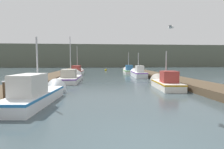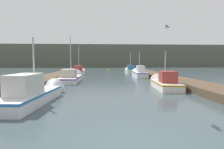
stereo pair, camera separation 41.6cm
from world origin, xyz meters
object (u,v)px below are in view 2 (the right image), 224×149
fishing_boat_3 (139,73)px  fishing_boat_5 (130,70)px  channel_buoy (108,70)px  seagull_1 (167,27)px  fishing_boat_1 (164,83)px  fishing_boat_4 (79,71)px  mooring_piling_1 (2,94)px  fishing_boat_0 (35,93)px  mooring_piling_0 (77,70)px  fishing_boat_2 (72,77)px

fishing_boat_3 → fishing_boat_5: fishing_boat_5 is taller
channel_buoy → seagull_1: 29.20m
fishing_boat_1 → fishing_boat_5: bearing=94.0°
fishing_boat_4 → mooring_piling_1: bearing=-91.4°
fishing_boat_3 → channel_buoy: bearing=106.2°
fishing_boat_0 → mooring_piling_0: fishing_boat_0 is taller
mooring_piling_1 → seagull_1: 8.24m
fishing_boat_1 → mooring_piling_0: (-9.38, 18.34, 0.11)m
fishing_boat_1 → fishing_boat_4: bearing=126.1°
fishing_boat_2 → mooring_piling_0: size_ratio=5.84×
fishing_boat_3 → seagull_1: 14.77m
fishing_boat_1 → fishing_boat_4: 15.74m
fishing_boat_5 → seagull_1: 22.25m
mooring_piling_0 → seagull_1: 24.50m
fishing_boat_5 → mooring_piling_1: bearing=-110.8°
mooring_piling_1 → fishing_boat_2: bearing=82.7°
fishing_boat_1 → fishing_boat_5: size_ratio=0.95×
fishing_boat_1 → channel_buoy: bearing=102.7°
fishing_boat_4 → fishing_boat_5: bearing=26.3°
fishing_boat_2 → seagull_1: bearing=-56.8°
fishing_boat_4 → channel_buoy: fishing_boat_4 is taller
fishing_boat_0 → channel_buoy: (4.57, 28.44, -0.34)m
fishing_boat_0 → fishing_boat_1: size_ratio=1.19×
mooring_piling_0 → fishing_boat_4: bearing=-77.4°
fishing_boat_2 → fishing_boat_4: 8.39m
mooring_piling_1 → mooring_piling_0: bearing=90.4°
fishing_boat_1 → fishing_boat_4: (-8.27, 13.39, 0.08)m
mooring_piling_1 → channel_buoy: size_ratio=1.22×
fishing_boat_4 → fishing_boat_5: fishing_boat_4 is taller
fishing_boat_1 → channel_buoy: fishing_boat_1 is taller
fishing_boat_0 → fishing_boat_5: bearing=73.8°
mooring_piling_1 → fishing_boat_1: bearing=29.3°
fishing_boat_1 → fishing_boat_2: fishing_boat_2 is taller
fishing_boat_1 → fishing_boat_0: bearing=-148.4°
channel_buoy → fishing_boat_0: bearing=-99.1°
fishing_boat_3 → mooring_piling_0: 12.84m
mooring_piling_0 → channel_buoy: mooring_piling_0 is taller
mooring_piling_0 → seagull_1: bearing=-71.3°
fishing_boat_0 → fishing_boat_4: size_ratio=0.96×
channel_buoy → fishing_boat_4: bearing=-113.5°
mooring_piling_0 → mooring_piling_1: (0.17, -23.52, 0.09)m
fishing_boat_2 → seagull_1: 12.03m
fishing_boat_4 → seagull_1: 19.53m
fishing_boat_3 → fishing_boat_4: bearing=158.1°
fishing_boat_1 → mooring_piling_1: (-9.21, -5.17, 0.20)m
fishing_boat_4 → fishing_boat_3: bearing=-22.7°
fishing_boat_5 → mooring_piling_0: size_ratio=4.81×
mooring_piling_0 → fishing_boat_2: bearing=-83.7°
fishing_boat_1 → fishing_boat_2: (-7.91, 5.01, -0.01)m
fishing_boat_1 → mooring_piling_1: size_ratio=3.88×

